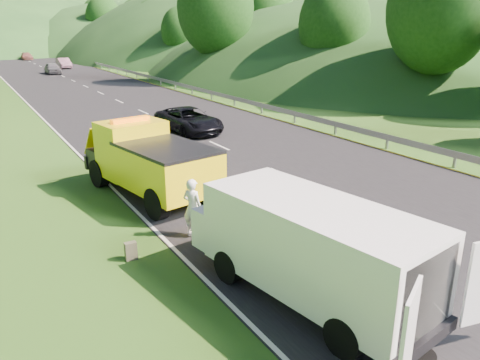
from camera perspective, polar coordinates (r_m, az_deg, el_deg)
ground at (r=15.58m, az=5.14°, el=-4.97°), size 320.00×320.00×0.00m
road_surface at (r=53.17m, az=-18.30°, el=10.78°), size 14.00×200.00×0.02m
guardrail at (r=67.03m, az=-14.59°, el=12.48°), size 0.06×140.00×1.52m
tree_line_right at (r=78.41m, az=-7.07°, el=13.68°), size 14.00×140.00×14.00m
hills_backdrop at (r=147.15m, az=-25.60°, el=14.19°), size 201.00×288.60×44.00m
tow_truck at (r=17.80m, az=-11.10°, el=2.40°), size 3.44×6.80×2.79m
white_van at (r=10.89m, az=8.36°, el=-7.86°), size 3.94×7.17×2.42m
woman at (r=14.53m, az=-5.68°, el=-6.78°), size 0.74×0.82×1.82m
child at (r=14.47m, az=-0.30°, el=-6.79°), size 0.55×0.55×0.91m
worker at (r=10.52m, az=15.03°, el=-18.09°), size 1.31×0.83×1.94m
suitcase at (r=13.31m, az=-13.16°, el=-8.43°), size 0.32×0.18×0.52m
passing_suv at (r=28.63m, az=-6.21°, el=5.82°), size 2.86×5.42×1.45m
dist_car_a at (r=68.65m, az=-21.80°, el=11.90°), size 1.72×4.27×1.46m
dist_car_b at (r=77.34m, az=-20.63°, el=12.62°), size 1.60×4.58×1.51m
dist_car_c at (r=99.40m, az=-24.51°, el=13.17°), size 1.82×4.48×1.30m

